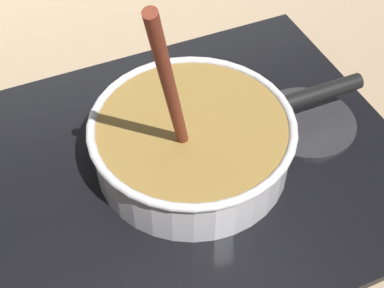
{
  "coord_description": "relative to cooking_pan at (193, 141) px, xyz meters",
  "views": [
    {
      "loc": [
        -0.07,
        -0.34,
        0.57
      ],
      "look_at": [
        0.12,
        0.1,
        0.05
      ],
      "focal_mm": 52.41,
      "sensor_mm": 36.0,
      "label": 1
    }
  ],
  "objects": [
    {
      "name": "spare_burner",
      "position": [
        0.17,
        0.0,
        -0.04
      ],
      "size": [
        0.14,
        0.14,
        0.01
      ],
      "primitive_type": "cylinder",
      "color": "#262628",
      "rests_on": "hob_plate"
    },
    {
      "name": "burner_ring",
      "position": [
        -0.0,
        0.0,
        -0.04
      ],
      "size": [
        0.2,
        0.2,
        0.01
      ],
      "primitive_type": "torus",
      "color": "#592D0C",
      "rests_on": "hob_plate"
    },
    {
      "name": "cooking_pan",
      "position": [
        0.0,
        0.0,
        0.0
      ],
      "size": [
        0.38,
        0.26,
        0.31
      ],
      "color": "silver",
      "rests_on": "hob_plate"
    },
    {
      "name": "hob_plate",
      "position": [
        -0.0,
        0.0,
        -0.05
      ],
      "size": [
        0.56,
        0.48,
        0.01
      ],
      "primitive_type": "cube",
      "color": "black",
      "rests_on": "ground"
    },
    {
      "name": "ground",
      "position": [
        -0.12,
        -0.1,
        -0.07
      ],
      "size": [
        2.4,
        1.6,
        0.04
      ],
      "primitive_type": "cube",
      "color": "#9E8466"
    }
  ]
}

